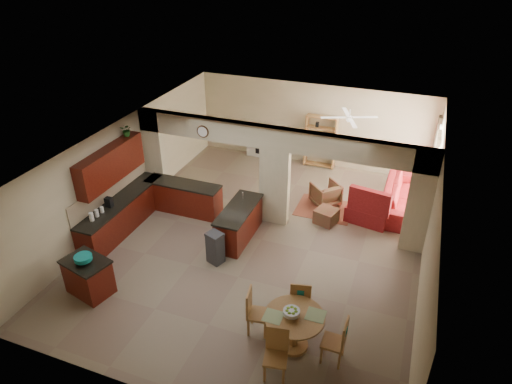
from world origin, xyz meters
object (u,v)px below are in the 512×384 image
at_px(sofa, 403,197).
at_px(armchair, 326,194).
at_px(kitchen_island, 89,276).
at_px(dining_table, 294,326).

height_order(sofa, armchair, sofa).
bearing_deg(armchair, kitchen_island, 9.15).
bearing_deg(armchair, sofa, 148.84).
height_order(kitchen_island, sofa, kitchen_island).
distance_m(dining_table, armchair, 5.53).
bearing_deg(kitchen_island, sofa, 58.35).
bearing_deg(dining_table, sofa, 75.91).
distance_m(kitchen_island, dining_table, 4.71).
distance_m(kitchen_island, armchair, 6.92).
xyz_separation_m(kitchen_island, dining_table, (4.71, 0.12, 0.09)).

